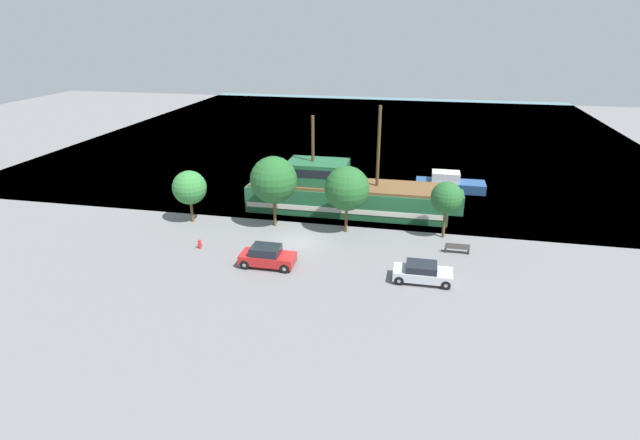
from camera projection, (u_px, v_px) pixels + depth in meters
name	position (u px, v px, depth m)	size (l,w,h in m)	color
ground_plane	(299.00, 242.00, 40.20)	(160.00, 160.00, 0.00)	slate
water_surface	(365.00, 132.00, 80.22)	(80.00, 80.00, 0.00)	slate
pirate_ship	(344.00, 194.00, 46.15)	(19.58, 4.64, 9.85)	#1E5633
moored_boat_dockside	(449.00, 184.00, 52.17)	(7.07, 2.46, 1.97)	navy
parked_car_curb_front	(422.00, 273.00, 33.81)	(3.96, 1.87, 1.33)	#B7BCC6
parked_car_curb_mid	(267.00, 256.00, 35.90)	(3.94, 1.85, 1.56)	#B21E1E
fire_hydrant	(200.00, 244.00, 38.82)	(0.42, 0.25, 0.76)	red
bench_promenade_east	(457.00, 248.00, 38.02)	(1.83, 0.45, 0.85)	#4C4742
tree_row_east	(189.00, 188.00, 43.08)	(2.94, 2.94, 4.63)	brown
tree_row_mideast	(274.00, 180.00, 41.81)	(3.97, 3.97, 6.13)	brown
tree_row_midwest	(347.00, 189.00, 40.70)	(3.68, 3.68, 5.67)	brown
tree_row_west	(447.00, 198.00, 39.77)	(2.54, 2.54, 4.73)	brown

